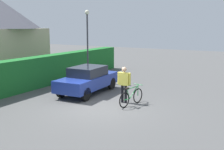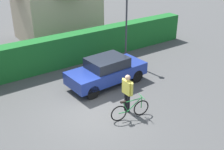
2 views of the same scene
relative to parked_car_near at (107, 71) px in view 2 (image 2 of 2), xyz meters
The scene contains 8 objects.
ground_plane 2.78m from the parked_car_near, 134.50° to the right, with size 60.00×60.00×0.00m, color #4D4D4D.
hedge_row 3.91m from the parked_car_near, 118.64° to the left, with size 20.10×0.90×1.76m, color #1B6527.
house_distant 8.68m from the parked_car_near, 80.56° to the left, with size 5.56×4.40×5.37m.
parked_car_near is the anchor object (origin of this frame).
bicycle 3.16m from the parked_car_near, 106.90° to the right, with size 1.69×0.53×0.90m.
person_rider 2.63m from the parked_car_near, 105.50° to the right, with size 0.23×0.68×1.69m.
street_lamp 3.73m from the parked_car_near, 34.43° to the left, with size 0.28×0.28×4.49m.
fire_hydrant 2.51m from the parked_car_near, 42.53° to the left, with size 0.20×0.20×0.81m.
Camera 2 is at (-5.22, -8.56, 6.60)m, focal length 45.36 mm.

